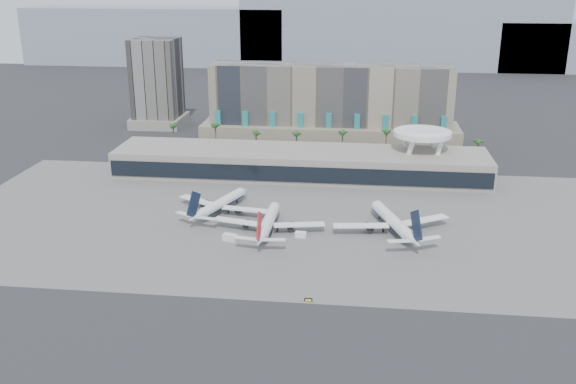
# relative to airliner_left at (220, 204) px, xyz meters

# --- Properties ---
(ground) EXTENTS (900.00, 900.00, 0.00)m
(ground) POSITION_rel_airliner_left_xyz_m (26.20, -58.27, -3.62)
(ground) COLOR #232326
(ground) RESTS_ON ground
(apron_pad) EXTENTS (260.00, 130.00, 0.06)m
(apron_pad) POSITION_rel_airliner_left_xyz_m (26.20, -3.27, -3.59)
(apron_pad) COLOR #5B5B59
(apron_pad) RESTS_ON ground
(mountain_ridge) EXTENTS (680.00, 60.00, 70.00)m
(mountain_ridge) POSITION_rel_airliner_left_xyz_m (54.07, 411.73, 26.27)
(mountain_ridge) COLOR gray
(mountain_ridge) RESTS_ON ground
(hotel) EXTENTS (140.00, 30.00, 42.00)m
(hotel) POSITION_rel_airliner_left_xyz_m (36.20, 116.14, 13.19)
(hotel) COLOR gray
(hotel) RESTS_ON ground
(office_tower) EXTENTS (30.00, 30.00, 52.00)m
(office_tower) POSITION_rel_airliner_left_xyz_m (-68.80, 141.73, 19.32)
(office_tower) COLOR black
(office_tower) RESTS_ON ground
(terminal) EXTENTS (170.00, 32.50, 14.50)m
(terminal) POSITION_rel_airliner_left_xyz_m (26.20, 51.57, 2.90)
(terminal) COLOR gray
(terminal) RESTS_ON ground
(saucer_structure) EXTENTS (26.00, 26.00, 21.89)m
(saucer_structure) POSITION_rel_airliner_left_xyz_m (81.20, 57.73, 14.83)
(saucer_structure) COLOR white
(saucer_structure) RESTS_ON ground
(palm_row) EXTENTS (157.80, 2.80, 13.10)m
(palm_row) POSITION_rel_airliner_left_xyz_m (33.20, 86.73, 6.88)
(palm_row) COLOR brown
(palm_row) RESTS_ON ground
(airliner_left) EXTENTS (38.43, 39.69, 14.35)m
(airliner_left) POSITION_rel_airliner_left_xyz_m (0.00, 0.00, 0.00)
(airliner_left) COLOR white
(airliner_left) RESTS_ON ground
(airliner_centre) EXTENTS (41.41, 42.61, 14.71)m
(airliner_centre) POSITION_rel_airliner_left_xyz_m (21.36, -17.05, 0.09)
(airliner_centre) COLOR white
(airliner_centre) RESTS_ON ground
(airliner_right) EXTENTS (42.61, 44.04, 15.85)m
(airliner_right) POSITION_rel_airliner_left_xyz_m (66.42, -12.15, 0.38)
(airliner_right) COLOR white
(airliner_right) RESTS_ON ground
(service_vehicle_a) EXTENTS (5.48, 3.71, 2.45)m
(service_vehicle_a) POSITION_rel_airliner_left_xyz_m (9.30, -26.71, -2.39)
(service_vehicle_a) COLOR silver
(service_vehicle_a) RESTS_ON ground
(service_vehicle_b) EXTENTS (4.09, 2.58, 2.01)m
(service_vehicle_b) POSITION_rel_airliner_left_xyz_m (33.66, -20.80, -2.61)
(service_vehicle_b) COLOR white
(service_vehicle_b) RESTS_ON ground
(taxiway_sign) EXTENTS (2.35, 0.43, 1.07)m
(taxiway_sign) POSITION_rel_airliner_left_xyz_m (40.35, -67.06, -3.09)
(taxiway_sign) COLOR black
(taxiway_sign) RESTS_ON ground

